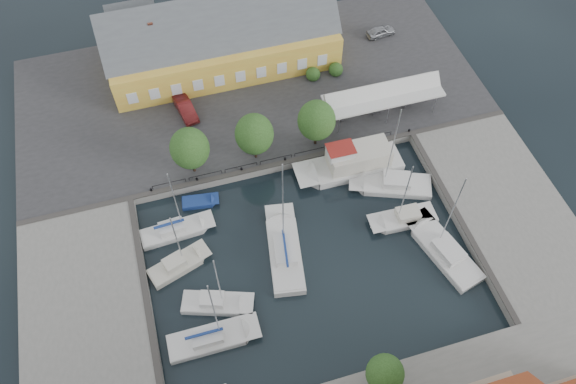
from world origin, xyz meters
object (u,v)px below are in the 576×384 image
(trawler, at_px, (353,163))
(east_boat_a, at_px, (392,185))
(tent_canopy, at_px, (383,96))
(west_boat_b, at_px, (178,265))
(east_boat_b, at_px, (404,219))
(launch_nw, at_px, (200,202))
(car_red, at_px, (186,109))
(west_boat_d, at_px, (212,339))
(warehouse, at_px, (217,41))
(west_boat_a, at_px, (176,231))
(west_boat_c, at_px, (216,304))
(east_boat_c, at_px, (444,252))
(center_sailboat, at_px, (285,252))
(car_silver, at_px, (381,31))

(trawler, bearing_deg, east_boat_a, -46.13)
(tent_canopy, relative_size, west_boat_b, 1.54)
(east_boat_b, relative_size, launch_nw, 2.44)
(car_red, xyz_separation_m, west_boat_d, (-2.88, -27.88, -1.52))
(warehouse, bearing_deg, west_boat_d, -103.61)
(tent_canopy, relative_size, west_boat_a, 1.34)
(trawler, height_order, west_boat_d, west_boat_d)
(trawler, distance_m, west_boat_c, 21.72)
(west_boat_a, bearing_deg, launch_nw, 44.10)
(east_boat_c, distance_m, west_boat_b, 26.87)
(east_boat_b, bearing_deg, west_boat_a, 167.23)
(center_sailboat, bearing_deg, west_boat_b, 171.85)
(warehouse, xyz_separation_m, center_sailboat, (0.42, -28.58, -4.07))
(tent_canopy, xyz_separation_m, east_boat_c, (-0.63, -19.24, -3.43))
(car_silver, relative_size, east_boat_c, 0.33)
(west_boat_b, height_order, west_boat_c, west_boat_c)
(launch_nw, bearing_deg, east_boat_c, -30.00)
(center_sailboat, height_order, west_boat_a, center_sailboat)
(west_boat_c, bearing_deg, warehouse, 76.92)
(car_silver, relative_size, west_boat_d, 0.34)
(east_boat_c, xyz_separation_m, west_boat_d, (-24.55, -2.35, 0.01))
(east_boat_a, bearing_deg, car_red, 140.63)
(east_boat_b, bearing_deg, west_boat_c, -169.72)
(trawler, bearing_deg, center_sailboat, -141.25)
(center_sailboat, distance_m, east_boat_b, 13.19)
(west_boat_a, xyz_separation_m, west_boat_b, (-0.46, -4.03, -0.01))
(car_red, bearing_deg, west_boat_d, -106.91)
(west_boat_a, bearing_deg, car_silver, 35.11)
(car_silver, bearing_deg, launch_nw, 116.89)
(car_red, height_order, launch_nw, car_red)
(trawler, xyz_separation_m, east_boat_a, (3.39, -3.53, -0.75))
(car_silver, height_order, west_boat_c, west_boat_c)
(warehouse, distance_m, car_red, 9.84)
(car_silver, distance_m, west_boat_d, 46.02)
(trawler, distance_m, launch_nw, 17.41)
(car_red, relative_size, center_sailboat, 0.34)
(tent_canopy, bearing_deg, trawler, -132.31)
(trawler, height_order, east_boat_a, east_boat_a)
(car_red, xyz_separation_m, trawler, (16.43, -12.74, -0.77))
(car_red, xyz_separation_m, west_boat_b, (-4.51, -19.49, -1.53))
(car_red, distance_m, east_boat_b, 28.39)
(west_boat_b, bearing_deg, east_boat_a, 7.54)
(west_boat_a, distance_m, west_boat_b, 4.05)
(east_boat_b, height_order, east_boat_c, east_boat_c)
(west_boat_b, distance_m, launch_nw, 7.88)
(car_silver, relative_size, west_boat_b, 0.44)
(car_silver, bearing_deg, car_red, 96.61)
(east_boat_a, relative_size, west_boat_c, 1.33)
(trawler, xyz_separation_m, east_boat_c, (5.24, -12.79, -0.76))
(trawler, relative_size, east_boat_b, 1.22)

